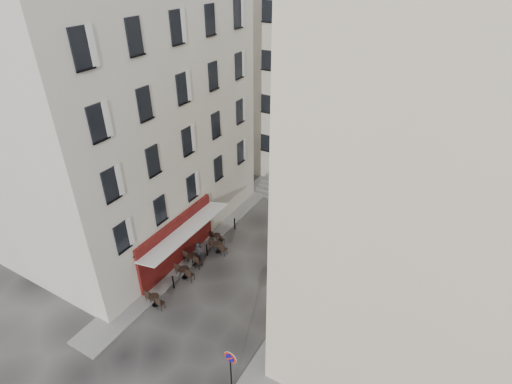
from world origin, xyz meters
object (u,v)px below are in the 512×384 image
Objects in this scene: no_parking_sign at (230,365)px; pedestrian at (199,253)px; bistro_table_a at (155,299)px; bistro_table_b at (185,272)px.

no_parking_sign reaches higher than pedestrian.
pedestrian is (0.06, 4.22, 0.42)m from bistro_table_a.
bistro_table_b is (0.06, 2.68, 0.02)m from bistro_table_a.
bistro_table_a is (-6.75, 2.30, -1.50)m from no_parking_sign.
no_parking_sign is 2.13× the size of bistro_table_a.
bistro_table_b is 0.77× the size of pedestrian.
bistro_table_b is 1.59m from pedestrian.
bistro_table_a is 0.73× the size of pedestrian.
no_parking_sign is 1.56× the size of pedestrian.
bistro_table_b reaches higher than bistro_table_a.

